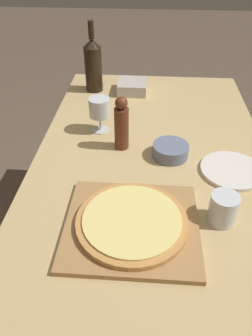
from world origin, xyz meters
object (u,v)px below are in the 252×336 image
small_bowl (170,151)px  pizza (132,221)px  wine_glass (99,108)px  wine_bottle (93,65)px  pepper_mill (122,125)px

small_bowl → pizza: bearing=-108.5°
wine_glass → small_bowl: bearing=-29.9°
wine_bottle → small_bowl: (0.38, -0.57, -0.11)m
wine_bottle → small_bowl: wine_bottle is taller
wine_glass → small_bowl: (0.29, -0.17, -0.08)m
wine_bottle → small_bowl: 0.70m
small_bowl → wine_bottle: bearing=123.5°
pepper_mill → small_bowl: size_ratio=1.58×
wine_bottle → pepper_mill: wine_bottle is taller
pepper_mill → wine_glass: pepper_mill is taller
wine_glass → small_bowl: 0.35m
wine_bottle → small_bowl: bearing=-56.5°
pizza → small_bowl: bearing=71.5°
wine_glass → small_bowl: size_ratio=1.09×
pizza → wine_glass: (-0.17, 0.55, 0.08)m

